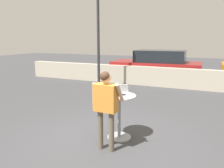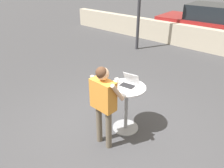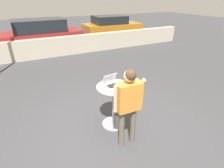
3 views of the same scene
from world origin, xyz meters
TOP-DOWN VIEW (x-y plane):
  - ground_plane at (0.00, 0.00)m, footprint 50.00×50.00m
  - pavement_kerb at (0.00, 6.30)m, footprint 15.46×0.35m
  - cafe_table at (0.18, 0.31)m, footprint 0.74×0.74m
  - laptop at (0.17, 0.37)m, footprint 0.36×0.35m
  - coffee_mug at (-0.05, 0.29)m, footprint 0.13×0.09m
  - standing_person at (0.15, -0.33)m, footprint 0.61×0.35m
  - parked_car_near_street at (-0.59, 7.44)m, footprint 4.62×2.16m

SIDE VIEW (x-z plane):
  - ground_plane at x=0.00m, z-range 0.00..0.00m
  - pavement_kerb at x=0.00m, z-range 0.00..0.92m
  - cafe_table at x=0.18m, z-range 0.12..1.12m
  - parked_car_near_street at x=-0.59m, z-range 0.02..1.68m
  - standing_person at x=0.15m, z-range 0.22..1.84m
  - laptop at x=0.17m, z-range 0.94..1.16m
  - coffee_mug at x=-0.05m, z-range 1.00..1.10m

